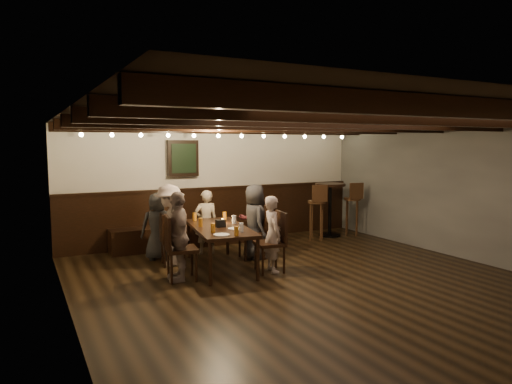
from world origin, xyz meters
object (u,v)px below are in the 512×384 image
high_top_table (330,202)px  bar_stool_left (317,219)px  chair_left_far (181,260)px  person_bench_left (158,226)px  person_bench_right (255,219)px  bar_stool_right (352,216)px  chair_left_near (172,249)px  person_right_far (273,234)px  person_right_near (255,221)px  person_left_near (170,225)px  person_left_far (178,236)px  chair_right_far (271,253)px  chair_right_near (253,242)px  dining_table (220,230)px  person_bench_centre (206,222)px

high_top_table → bar_stool_left: bearing=-157.6°
chair_left_far → person_bench_left: bearing=-172.4°
person_bench_right → bar_stool_right: (2.67, 0.41, -0.18)m
person_bench_left → bar_stool_left: (3.45, 0.07, -0.15)m
chair_left_near → person_right_far: person_right_far is taller
bar_stool_right → person_right_near: bearing=-153.2°
person_right_near → person_right_far: bearing=-180.0°
person_left_near → chair_left_near: bearing=90.0°
chair_left_far → person_right_near: 1.76m
chair_left_near → person_left_near: bearing=-90.0°
person_left_far → person_left_near: bearing=-180.0°
person_bench_left → person_bench_right: (1.78, -0.29, 0.03)m
chair_right_far → person_left_near: bearing=58.5°
person_bench_right → person_left_far: (-1.84, -1.07, 0.04)m
chair_left_far → bar_stool_right: bearing=117.4°
chair_right_near → chair_left_far: bearing=122.0°
chair_right_near → bar_stool_left: (1.92, 0.77, 0.15)m
chair_right_near → bar_stool_left: bar_stool_left is taller
chair_left_near → person_bench_left: person_bench_left is taller
person_left_near → high_top_table: bearing=110.1°
chair_right_far → high_top_table: high_top_table is taller
person_right_far → chair_right_far: bearing=90.0°
chair_right_near → bar_stool_left: size_ratio=0.81×
chair_left_near → person_left_far: (-0.17, -0.88, 0.40)m
person_left_near → person_right_near: size_ratio=1.03×
dining_table → chair_right_near: 0.91m
chair_right_far → person_left_near: person_left_near is taller
dining_table → person_bench_left: size_ratio=1.64×
chair_left_far → bar_stool_right: 4.72m
person_bench_left → bar_stool_right: same height
person_bench_left → bar_stool_left: 3.45m
person_left_near → bar_stool_right: person_left_near is taller
person_right_near → person_bench_centre: bearing=51.3°
person_bench_left → person_bench_right: size_ratio=0.95×
chair_right_near → person_right_far: (-0.11, -0.89, 0.31)m
dining_table → person_bench_right: (1.03, 0.75, -0.01)m
person_bench_left → person_left_far: person_left_far is taller
person_right_far → person_bench_right: bearing=-6.3°
chair_left_far → person_right_far: 1.50m
chair_left_near → person_right_far: bearing=58.5°
bar_stool_left → person_bench_centre: bearing=-163.5°
dining_table → chair_right_near: bearing=32.0°
person_right_far → bar_stool_left: size_ratio=1.02×
person_right_near → person_left_far: bearing=121.0°
chair_left_near → chair_left_far: size_ratio=0.89×
dining_table → bar_stool_right: bearing=26.5°
chair_left_near → chair_right_far: 1.70m
chair_left_near → person_left_far: bearing=-2.0°
person_bench_centre → bar_stool_left: (2.53, 0.07, -0.15)m
high_top_table → bar_stool_left: 0.63m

